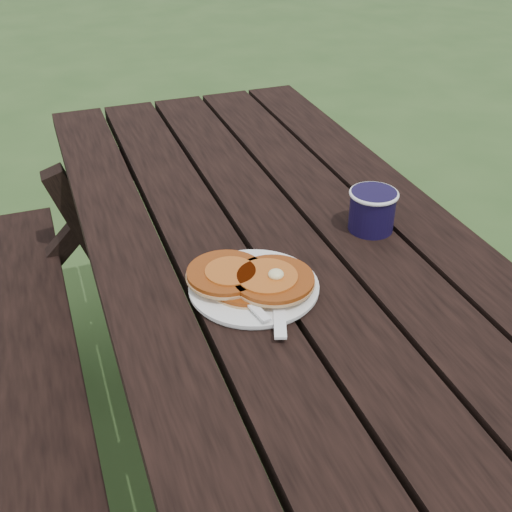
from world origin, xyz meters
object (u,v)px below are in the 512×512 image
object	(u,v)px
pancake_stack	(251,278)
coffee_cup	(372,208)
plate	(254,287)
picnic_table	(284,386)

from	to	relation	value
pancake_stack	coffee_cup	size ratio (longest dim) A/B	2.14
pancake_stack	plate	bearing A→B (deg)	-17.05
pancake_stack	picnic_table	bearing A→B (deg)	43.53
plate	picnic_table	bearing A→B (deg)	45.08
picnic_table	plate	bearing A→B (deg)	-134.92
picnic_table	pancake_stack	bearing A→B (deg)	-136.47
plate	pancake_stack	bearing A→B (deg)	162.95
plate	pancake_stack	world-z (taller)	pancake_stack
picnic_table	coffee_cup	xyz separation A→B (m)	(0.18, 0.00, 0.43)
picnic_table	plate	size ratio (longest dim) A/B	8.00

